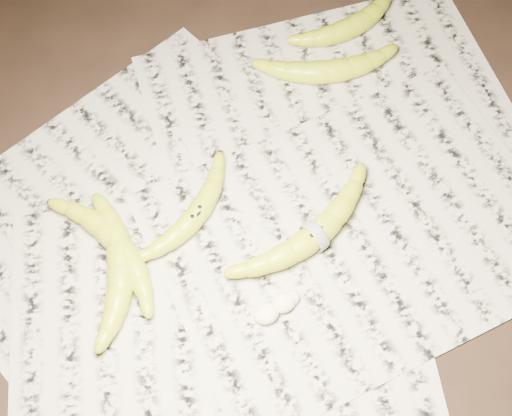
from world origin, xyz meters
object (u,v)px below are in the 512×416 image
banana_left_a (117,242)px  banana_upper_b (351,26)px  banana_upper_a (328,70)px  banana_center (195,215)px  banana_taped (314,235)px  banana_left_b (121,266)px

banana_left_a → banana_upper_b: size_ratio=1.14×
banana_upper_a → banana_left_a: bearing=-143.4°
banana_left_a → banana_upper_b: bearing=-83.6°
banana_center → banana_taped: banana_taped is taller
banana_center → banana_upper_a: bearing=-4.5°
banana_left_a → banana_center: size_ratio=1.13×
banana_center → banana_taped: (0.13, -0.11, 0.00)m
banana_taped → banana_upper_a: 0.29m
banana_center → banana_upper_b: 0.42m
banana_left_b → banana_upper_b: (0.51, 0.19, -0.00)m
banana_center → banana_upper_a: 0.32m
banana_taped → banana_upper_b: size_ratio=1.31×
banana_center → banana_left_b: bearing=163.0°
banana_left_b → banana_taped: size_ratio=0.86×
banana_upper_a → banana_upper_b: banana_upper_a is taller
banana_left_b → banana_center: bearing=-57.1°
banana_left_a → banana_upper_b: (0.50, 0.15, 0.00)m
banana_left_b → banana_left_a: bearing=7.0°
banana_center → banana_upper_a: banana_upper_a is taller
banana_left_b → banana_upper_a: 0.44m
banana_left_a → banana_upper_a: size_ratio=1.01×
banana_left_a → banana_center: 0.11m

